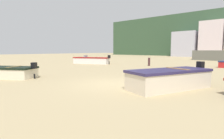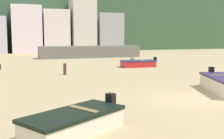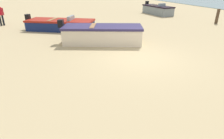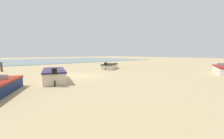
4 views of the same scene
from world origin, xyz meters
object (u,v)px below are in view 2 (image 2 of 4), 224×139
(boat_cream_1, at_px, (75,122))
(boat_red_2, at_px, (138,63))
(boat_cream_3, at_px, (224,84))
(mooring_post_near_water, at_px, (65,69))

(boat_cream_1, distance_m, boat_red_2, 21.21)
(boat_cream_3, bearing_deg, mooring_post_near_water, -35.30)
(boat_cream_3, distance_m, mooring_post_near_water, 13.11)
(boat_cream_1, distance_m, mooring_post_near_water, 14.87)
(boat_red_2, height_order, mooring_post_near_water, boat_red_2)
(boat_red_2, distance_m, mooring_post_near_water, 9.28)
(boat_cream_1, relative_size, boat_cream_3, 0.84)
(boat_cream_3, height_order, mooring_post_near_water, boat_cream_3)
(boat_cream_1, height_order, boat_red_2, boat_cream_1)
(boat_cream_1, bearing_deg, boat_red_2, -61.77)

